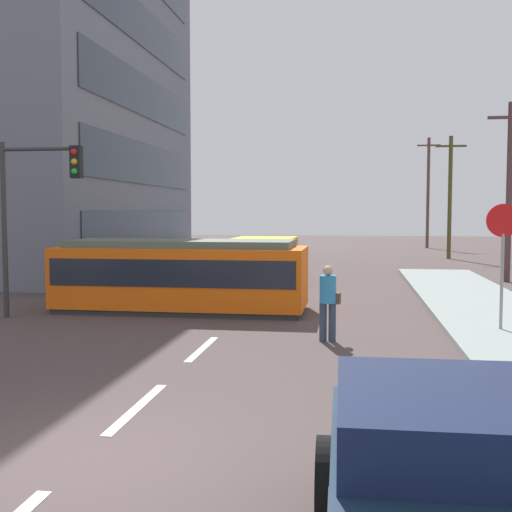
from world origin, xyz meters
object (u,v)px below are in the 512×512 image
(utility_pole_mid, at_px, (509,188))
(pedestrian_crossing, at_px, (328,299))
(city_bus, at_px, (261,258))
(utility_pole_far, at_px, (450,195))
(utility_pole_distant, at_px, (428,191))
(traffic_light_mast, at_px, (35,196))
(parked_sedan_mid, at_px, (109,274))
(streetcar_tram, at_px, (182,274))
(stop_sign, at_px, (503,240))
(parked_sedan_far, at_px, (157,261))
(parked_sedan_furthest, at_px, (191,253))

(utility_pole_mid, bearing_deg, pedestrian_crossing, -117.26)
(city_bus, distance_m, utility_pole_far, 17.71)
(city_bus, height_order, utility_pole_distant, utility_pole_distant)
(traffic_light_mast, bearing_deg, utility_pole_mid, 37.41)
(parked_sedan_mid, xyz_separation_m, utility_pole_mid, (14.79, 5.29, 3.15))
(city_bus, xyz_separation_m, pedestrian_crossing, (3.11, -11.12, -0.07))
(streetcar_tram, xyz_separation_m, utility_pole_far, (10.58, 22.15, 2.81))
(stop_sign, relative_size, utility_pole_mid, 0.40)
(parked_sedan_mid, distance_m, utility_pole_far, 23.40)
(pedestrian_crossing, xyz_separation_m, parked_sedan_far, (-8.25, 13.81, -0.32))
(utility_pole_mid, relative_size, utility_pole_far, 0.98)
(pedestrian_crossing, bearing_deg, parked_sedan_far, 120.85)
(streetcar_tram, distance_m, parked_sedan_far, 10.82)
(pedestrian_crossing, xyz_separation_m, parked_sedan_furthest, (-8.20, 19.75, -0.32))
(pedestrian_crossing, relative_size, parked_sedan_furthest, 0.39)
(pedestrian_crossing, height_order, traffic_light_mast, traffic_light_mast)
(utility_pole_mid, bearing_deg, parked_sedan_mid, -160.31)
(pedestrian_crossing, distance_m, utility_pole_far, 26.79)
(utility_pole_far, bearing_deg, pedestrian_crossing, -103.60)
(pedestrian_crossing, relative_size, utility_pole_mid, 0.23)
(city_bus, height_order, parked_sedan_far, city_bus)
(stop_sign, bearing_deg, parked_sedan_mid, 152.20)
(stop_sign, bearing_deg, utility_pole_far, 84.53)
(parked_sedan_mid, relative_size, traffic_light_mast, 0.88)
(streetcar_tram, distance_m, stop_sign, 8.64)
(pedestrian_crossing, bearing_deg, traffic_light_mast, 166.17)
(parked_sedan_furthest, height_order, traffic_light_mast, traffic_light_mast)
(parked_sedan_far, bearing_deg, parked_sedan_furthest, 89.54)
(parked_sedan_far, height_order, stop_sign, stop_sign)
(city_bus, bearing_deg, parked_sedan_far, 152.40)
(parked_sedan_furthest, xyz_separation_m, utility_pole_mid, (14.89, -6.76, 3.15))
(traffic_light_mast, distance_m, utility_pole_mid, 18.24)
(streetcar_tram, distance_m, utility_pole_mid, 14.64)
(utility_pole_mid, distance_m, utility_pole_distant, 24.59)
(city_bus, xyz_separation_m, parked_sedan_furthest, (-5.09, 8.62, -0.39))
(pedestrian_crossing, distance_m, utility_pole_distant, 38.25)
(traffic_light_mast, xyz_separation_m, utility_pole_mid, (14.48, 11.07, 0.51))
(streetcar_tram, xyz_separation_m, utility_pole_mid, (11.01, 9.26, 2.72))
(city_bus, distance_m, parked_sedan_furthest, 10.02)
(parked_sedan_far, height_order, traffic_light_mast, traffic_light_mast)
(pedestrian_crossing, distance_m, parked_sedan_far, 16.09)
(streetcar_tram, distance_m, pedestrian_crossing, 5.71)
(parked_sedan_far, distance_m, utility_pole_mid, 15.29)
(pedestrian_crossing, xyz_separation_m, traffic_light_mast, (-7.79, 1.92, 2.32))
(traffic_light_mast, xyz_separation_m, utility_pole_far, (14.05, 23.97, 0.60))
(utility_pole_mid, bearing_deg, utility_pole_far, 91.93)
(utility_pole_distant, bearing_deg, pedestrian_crossing, -99.50)
(utility_pole_mid, bearing_deg, traffic_light_mast, -142.59)
(city_bus, bearing_deg, pedestrian_crossing, -74.37)
(traffic_light_mast, relative_size, utility_pole_mid, 0.65)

